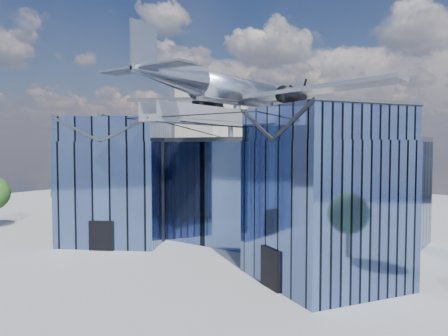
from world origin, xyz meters
The scene contains 4 objects.
ground_plane centered at (0.00, 0.00, 0.00)m, with size 120.00×120.00×0.00m, color gray.
museum centered at (0.00, 5.82, 5.54)m, with size 32.88×24.50×17.60m.
bg_towers centered at (1.45, 50.49, 10.01)m, with size 77.00×24.50×26.00m.
tree_side_w centered at (-22.55, 1.49, 3.61)m, with size 3.77×3.77×5.33m.
Camera 1 is at (22.37, -28.46, 9.18)m, focal length 35.00 mm.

